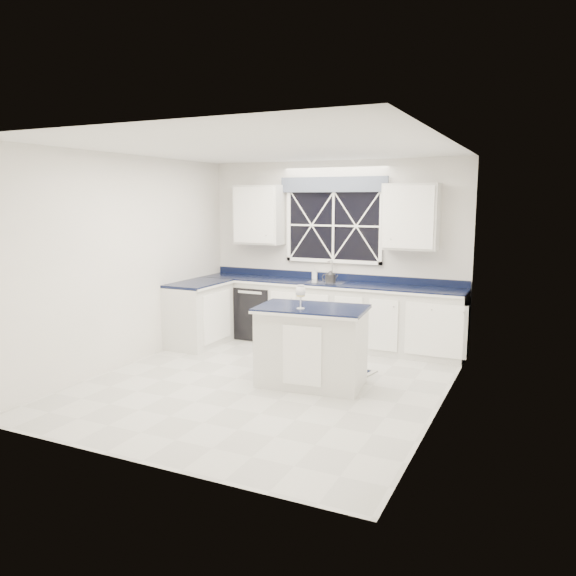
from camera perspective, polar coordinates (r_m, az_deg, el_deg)
The scene contains 13 objects.
ground at distance 6.70m, azimuth -2.29°, elevation -9.60°, with size 4.50×4.50×0.00m, color silver.
back_wall at distance 8.44m, azimuth 4.71°, elevation 3.63°, with size 4.00×0.10×2.70m, color white.
base_cabinets at distance 8.27m, azimuth 1.35°, elevation -2.76°, with size 3.99×1.60×0.90m.
countertop at distance 8.22m, azimuth 3.94°, elevation 0.47°, with size 3.98×0.64×0.04m, color black.
dishwasher at distance 8.76m, azimuth -2.82°, elevation -2.38°, with size 0.60×0.58×0.82m, color black.
window at distance 8.37m, azimuth 4.64°, elevation 6.88°, with size 1.65×0.09×1.26m.
upper_cabinets at distance 8.25m, azimuth 4.34°, elevation 7.34°, with size 3.10×0.34×0.90m.
faucet at distance 8.37m, azimuth 4.44°, elevation 1.86°, with size 0.05×0.20×0.30m.
island at distance 6.51m, azimuth 2.40°, elevation -5.88°, with size 1.31×0.87×0.92m.
rug at distance 7.17m, azimuth 3.75°, elevation -8.26°, with size 1.26×0.92×0.02m.
kettle at distance 8.19m, azimuth 4.31°, elevation 1.14°, with size 0.24×0.17×0.17m.
wine_glass at distance 6.26m, azimuth 1.29°, elevation -0.44°, with size 0.11×0.11×0.27m.
soap_bottle at distance 8.51m, azimuth 2.73°, elevation 1.47°, with size 0.07×0.08×0.16m, color silver.
Camera 1 is at (2.93, -5.63, 2.13)m, focal length 35.00 mm.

